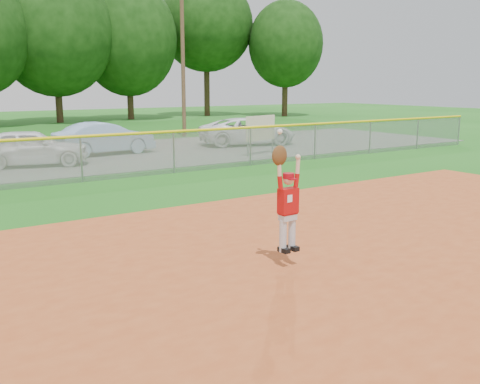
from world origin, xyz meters
The scene contains 10 objects.
ground centered at (0.00, 0.00, 0.00)m, with size 120.00×120.00×0.00m, color #1A5E15.
clay_infield centered at (0.00, -3.00, 0.02)m, with size 24.00×16.00×0.04m, color #A5461D.
parking_strip centered at (0.00, 16.00, 0.01)m, with size 44.00×10.00×0.03m, color #65625E.
car_white_a centered at (-0.59, 14.42, 0.75)m, with size 1.70×4.23×1.44m, color white.
car_blue centered at (2.99, 16.26, 0.75)m, with size 1.53×4.39×1.45m, color #8DAED3.
car_white_b centered at (10.57, 15.95, 0.73)m, with size 2.31×5.02×1.39m, color white.
sponsor_sign centered at (8.79, 12.30, 1.17)m, with size 1.93×0.60×1.77m.
outfield_fence centered at (0.00, 10.00, 0.88)m, with size 40.06×0.10×1.55m.
power_lines centered at (1.00, 22.00, 4.68)m, with size 19.40×0.24×9.00m.
ballplayer centered at (0.42, -0.20, 1.23)m, with size 0.61×0.27×2.13m.
Camera 1 is at (-5.15, -7.21, 3.17)m, focal length 40.00 mm.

